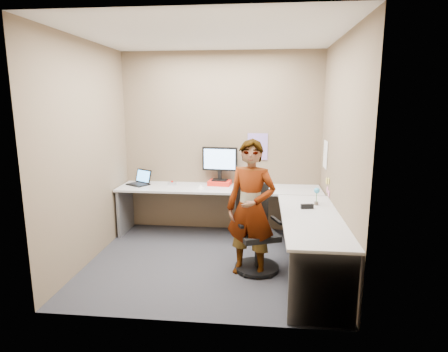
# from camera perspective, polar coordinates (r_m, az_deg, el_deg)

# --- Properties ---
(ground) EXTENTS (3.00, 3.00, 0.00)m
(ground) POSITION_cam_1_polar(r_m,az_deg,el_deg) (4.80, -2.14, -12.94)
(ground) COLOR #25252A
(ground) RESTS_ON ground
(wall_back) EXTENTS (3.00, 0.00, 3.00)m
(wall_back) POSITION_cam_1_polar(r_m,az_deg,el_deg) (5.70, -0.41, 5.07)
(wall_back) COLOR brown
(wall_back) RESTS_ON ground
(wall_right) EXTENTS (0.00, 2.70, 2.70)m
(wall_right) POSITION_cam_1_polar(r_m,az_deg,el_deg) (4.46, 17.19, 2.79)
(wall_right) COLOR brown
(wall_right) RESTS_ON ground
(wall_left) EXTENTS (0.00, 2.70, 2.70)m
(wall_left) POSITION_cam_1_polar(r_m,az_deg,el_deg) (4.86, -20.07, 3.28)
(wall_left) COLOR brown
(wall_left) RESTS_ON ground
(ceiling) EXTENTS (3.00, 3.00, 0.00)m
(ceiling) POSITION_cam_1_polar(r_m,az_deg,el_deg) (4.43, -2.42, 20.75)
(ceiling) COLOR white
(ceiling) RESTS_ON wall_back
(desk) EXTENTS (2.98, 2.58, 0.73)m
(desk) POSITION_cam_1_polar(r_m,az_deg,el_deg) (4.92, 3.50, -5.03)
(desk) COLOR #ACACAC
(desk) RESTS_ON ground
(paper_ream) EXTENTS (0.35, 0.27, 0.07)m
(paper_ream) POSITION_cam_1_polar(r_m,az_deg,el_deg) (5.64, -0.66, -1.03)
(paper_ream) COLOR red
(paper_ream) RESTS_ON desk
(monitor) EXTENTS (0.53, 0.18, 0.50)m
(monitor) POSITION_cam_1_polar(r_m,az_deg,el_deg) (5.60, -0.65, 2.32)
(monitor) COLOR black
(monitor) RESTS_ON paper_ream
(laptop) EXTENTS (0.40, 0.38, 0.22)m
(laptop) POSITION_cam_1_polar(r_m,az_deg,el_deg) (5.81, -12.62, -0.71)
(laptop) COLOR black
(laptop) RESTS_ON desk
(trackball_mouse) EXTENTS (0.12, 0.08, 0.07)m
(trackball_mouse) POSITION_cam_1_polar(r_m,az_deg,el_deg) (5.69, -7.88, -1.11)
(trackball_mouse) COLOR #B7B7BC
(trackball_mouse) RESTS_ON desk
(origami) EXTENTS (0.10, 0.10, 0.06)m
(origami) POSITION_cam_1_polar(r_m,az_deg,el_deg) (5.42, -3.60, -1.60)
(origami) COLOR white
(origami) RESTS_ON desk
(stapler) EXTENTS (0.15, 0.07, 0.05)m
(stapler) POSITION_cam_1_polar(r_m,az_deg,el_deg) (4.52, 12.55, -4.55)
(stapler) COLOR black
(stapler) RESTS_ON desk
(flower) EXTENTS (0.07, 0.07, 0.22)m
(flower) POSITION_cam_1_polar(r_m,az_deg,el_deg) (4.68, 13.94, -2.61)
(flower) COLOR brown
(flower) RESTS_ON desk
(calendar_purple) EXTENTS (0.30, 0.01, 0.40)m
(calendar_purple) POSITION_cam_1_polar(r_m,az_deg,el_deg) (5.66, 5.14, 4.47)
(calendar_purple) COLOR #846BB7
(calendar_purple) RESTS_ON wall_back
(calendar_white) EXTENTS (0.01, 0.28, 0.38)m
(calendar_white) POSITION_cam_1_polar(r_m,az_deg,el_deg) (5.35, 15.19, 3.18)
(calendar_white) COLOR white
(calendar_white) RESTS_ON wall_right
(sticky_note_a) EXTENTS (0.01, 0.07, 0.07)m
(sticky_note_a) POSITION_cam_1_polar(r_m,az_deg,el_deg) (5.06, 15.63, -0.75)
(sticky_note_a) COLOR #F2E059
(sticky_note_a) RESTS_ON wall_right
(sticky_note_b) EXTENTS (0.01, 0.07, 0.07)m
(sticky_note_b) POSITION_cam_1_polar(r_m,az_deg,el_deg) (5.14, 15.46, -2.05)
(sticky_note_b) COLOR pink
(sticky_note_b) RESTS_ON wall_right
(sticky_note_c) EXTENTS (0.01, 0.07, 0.07)m
(sticky_note_c) POSITION_cam_1_polar(r_m,az_deg,el_deg) (5.03, 15.67, -2.59)
(sticky_note_c) COLOR pink
(sticky_note_c) RESTS_ON wall_right
(sticky_note_d) EXTENTS (0.01, 0.07, 0.07)m
(sticky_note_d) POSITION_cam_1_polar(r_m,az_deg,el_deg) (5.21, 15.35, -0.73)
(sticky_note_d) COLOR #F2E059
(sticky_note_d) RESTS_ON wall_right
(office_chair) EXTENTS (0.57, 0.57, 0.99)m
(office_chair) POSITION_cam_1_polar(r_m,az_deg,el_deg) (4.50, 4.84, -9.11)
(office_chair) COLOR black
(office_chair) RESTS_ON ground
(person) EXTENTS (0.66, 0.53, 1.57)m
(person) POSITION_cam_1_polar(r_m,az_deg,el_deg) (4.24, 4.11, -5.00)
(person) COLOR #999399
(person) RESTS_ON ground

